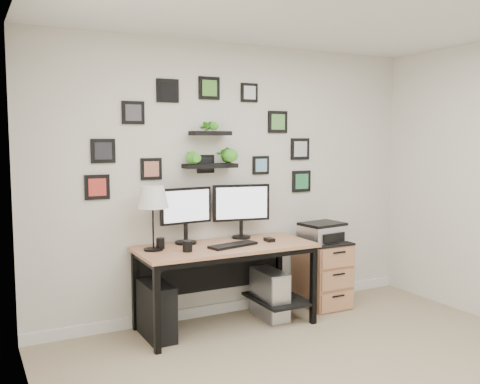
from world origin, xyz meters
TOP-DOWN VIEW (x-y plane):
  - room at (0.00, 1.98)m, footprint 4.00×4.00m
  - desk at (-0.24, 1.67)m, footprint 1.60×0.70m
  - monitor_left at (-0.57, 1.86)m, footprint 0.50×0.21m
  - monitor_right at (0.00, 1.86)m, footprint 0.55×0.21m
  - keyboard at (-0.24, 1.55)m, footprint 0.49×0.25m
  - mouse at (0.16, 1.60)m, footprint 0.07×0.11m
  - table_lamp at (-0.92, 1.72)m, footprint 0.27×0.27m
  - mug at (-0.68, 1.53)m, footprint 0.08×0.08m
  - pen_cup at (-0.85, 1.75)m, footprint 0.07×0.07m
  - pc_tower_black at (-0.92, 1.66)m, footprint 0.21×0.48m
  - pc_tower_grey at (0.19, 1.65)m, footprint 0.22×0.47m
  - file_cabinet at (0.86, 1.72)m, footprint 0.43×0.53m
  - printer at (0.85, 1.72)m, footprint 0.45×0.38m
  - wall_decor at (-0.28, 1.93)m, footprint 2.31×0.18m

SIDE VIEW (x-z plane):
  - room at x=0.00m, z-range -1.95..2.05m
  - pc_tower_grey at x=0.19m, z-range 0.00..0.46m
  - pc_tower_black at x=-0.92m, z-range 0.00..0.47m
  - file_cabinet at x=0.86m, z-range 0.00..0.67m
  - desk at x=-0.24m, z-range 0.25..1.00m
  - keyboard at x=-0.24m, z-range 0.75..0.77m
  - printer at x=0.85m, z-range 0.67..0.86m
  - mouse at x=0.16m, z-range 0.75..0.78m
  - mug at x=-0.68m, z-range 0.75..0.84m
  - pen_cup at x=-0.85m, z-range 0.75..0.85m
  - monitor_left at x=-0.57m, z-range 0.79..1.31m
  - monitor_right at x=0.00m, z-range 0.80..1.32m
  - table_lamp at x=-0.92m, z-range 0.92..1.47m
  - wall_decor at x=-0.28m, z-range 1.09..2.22m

